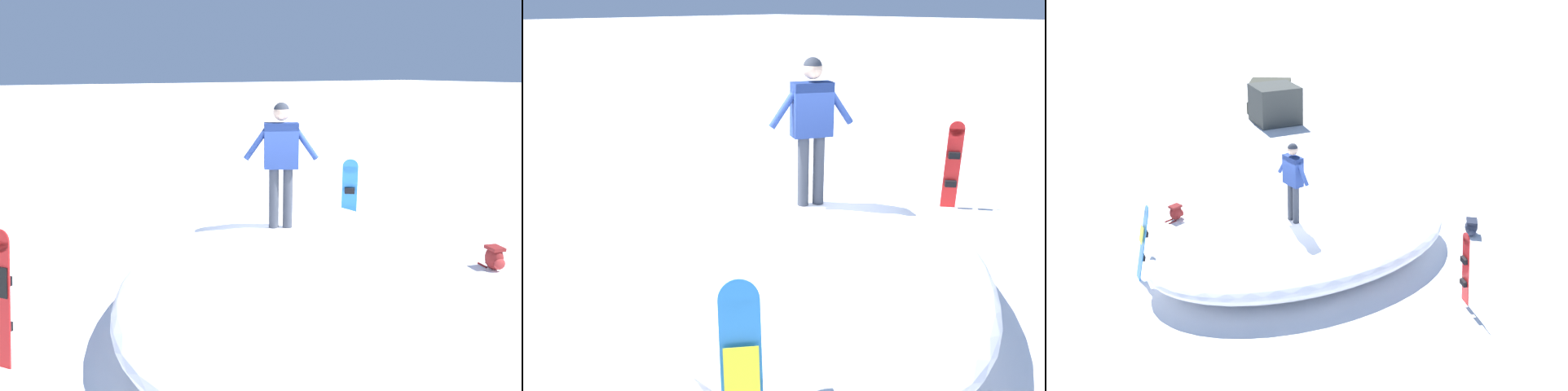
# 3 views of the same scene
# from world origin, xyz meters

# --- Properties ---
(ground) EXTENTS (240.00, 240.00, 0.00)m
(ground) POSITION_xyz_m (0.00, 0.00, 0.00)
(ground) COLOR white
(snow_mound) EXTENTS (8.30, 7.74, 1.10)m
(snow_mound) POSITION_xyz_m (-0.25, 0.29, 0.55)
(snow_mound) COLOR white
(snow_mound) RESTS_ON ground
(snowboarder_standing) EXTENTS (0.58, 0.97, 1.79)m
(snowboarder_standing) POSITION_xyz_m (0.07, 0.14, 2.19)
(snowboarder_standing) COLOR #333842
(snowboarder_standing) RESTS_ON snow_mound
(snowboard_primary_upright) EXTENTS (0.50, 0.49, 1.67)m
(snowboard_primary_upright) POSITION_xyz_m (1.84, -2.58, 0.87)
(snowboard_primary_upright) COLOR #2672BF
(snowboard_primary_upright) RESTS_ON ground
(snowboard_secondary_upright) EXTENTS (0.32, 0.31, 1.60)m
(snowboard_secondary_upright) POSITION_xyz_m (0.07, 3.88, 0.83)
(snowboard_secondary_upright) COLOR red
(snowboard_secondary_upright) RESTS_ON ground
(backpack_far) EXTENTS (0.55, 0.36, 0.41)m
(backpack_far) POSITION_xyz_m (-0.72, -3.66, 0.21)
(backpack_far) COLOR maroon
(backpack_far) RESTS_ON ground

